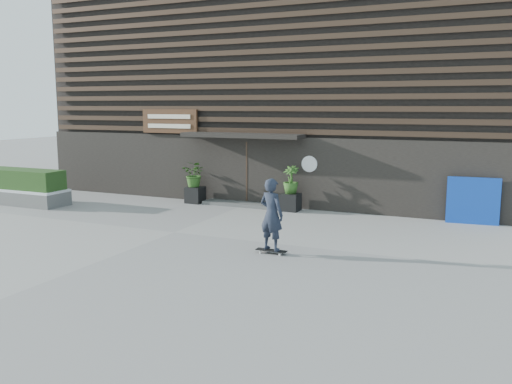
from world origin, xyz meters
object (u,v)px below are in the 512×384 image
at_px(blue_tarp, 473,201).
at_px(skateboarder, 271,215).
at_px(planter_pot_left, 195,195).
at_px(planter_pot_right, 291,202).
at_px(raised_bed, 24,197).

bearing_deg(blue_tarp, skateboarder, -132.02).
distance_m(planter_pot_left, blue_tarp, 9.63).
distance_m(planter_pot_right, skateboarder, 5.61).
xyz_separation_m(planter_pot_right, blue_tarp, (5.81, 0.30, 0.42)).
xyz_separation_m(planter_pot_right, raised_bed, (-9.48, -2.78, -0.05)).
distance_m(raised_bed, blue_tarp, 15.61).
bearing_deg(raised_bed, planter_pot_right, 16.35).
bearing_deg(blue_tarp, planter_pot_left, 177.02).
relative_size(planter_pot_right, blue_tarp, 0.39).
relative_size(raised_bed, skateboarder, 1.87).
relative_size(planter_pot_right, skateboarder, 0.32).
bearing_deg(skateboarder, raised_bed, 166.80).
height_order(planter_pot_right, raised_bed, planter_pot_right).
height_order(planter_pot_right, blue_tarp, blue_tarp).
xyz_separation_m(blue_tarp, skateboarder, (-4.30, -5.66, 0.26)).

